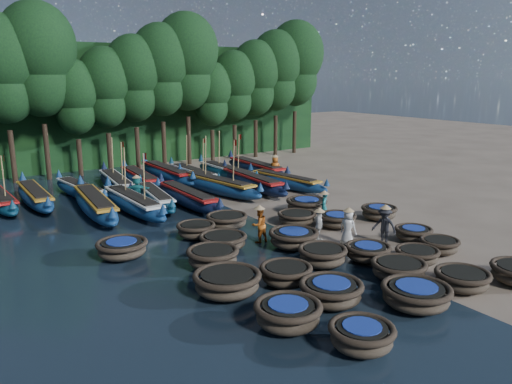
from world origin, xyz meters
TOP-DOWN VIEW (x-y plane):
  - ground at (0.00, 0.00)m, footprint 120.00×120.00m
  - foliage_wall at (0.00, 23.50)m, footprint 40.00×3.00m
  - coracle_1 at (-4.88, -9.68)m, footprint 2.24×2.24m
  - coracle_2 at (-1.48, -8.82)m, footprint 2.79×2.79m
  - coracle_3 at (1.05, -8.82)m, footprint 2.37×2.37m
  - coracle_5 at (-5.82, -7.54)m, footprint 2.13×2.13m
  - coracle_6 at (-3.64, -7.07)m, footprint 2.18×2.18m
  - coracle_7 at (-0.13, -6.96)m, footprint 2.16×2.16m
  - coracle_8 at (1.78, -6.29)m, footprint 1.79×1.79m
  - coracle_9 at (3.58, -6.03)m, footprint 1.70×1.70m
  - coracle_10 at (-6.14, -4.48)m, footprint 2.91×2.91m
  - coracle_11 at (-3.91, -4.95)m, footprint 2.25×2.25m
  - coracle_12 at (-1.57, -4.29)m, footprint 2.19×2.19m
  - coracle_13 at (0.36, -4.93)m, footprint 1.91×1.91m
  - coracle_14 at (4.02, -4.29)m, footprint 1.76×1.76m
  - coracle_15 at (-5.33, -2.02)m, footprint 2.37×2.37m
  - coracle_16 at (-3.88, -0.35)m, footprint 2.45×2.45m
  - coracle_17 at (-1.19, -1.96)m, footprint 2.24×2.24m
  - coracle_18 at (2.56, -0.74)m, footprint 2.28×2.28m
  - coracle_19 at (5.39, -0.94)m, footprint 2.14×2.14m
  - coracle_20 at (-7.93, 1.12)m, footprint 2.35×2.35m
  - coracle_21 at (-4.15, 1.70)m, footprint 2.04×2.04m
  - coracle_22 at (-2.15, 2.21)m, footprint 2.22×2.22m
  - coracle_23 at (1.20, 0.82)m, footprint 2.12×2.12m
  - coracle_24 at (2.98, 2.18)m, footprint 2.46×2.46m
  - long_boat_2 at (-6.84, 8.51)m, footprint 2.28×8.73m
  - long_boat_3 at (-4.98, 7.72)m, footprint 1.65×8.34m
  - long_boat_4 at (-3.32, 8.56)m, footprint 2.22×7.26m
  - long_boat_5 at (-1.82, 7.27)m, footprint 1.48×8.12m
  - long_boat_6 at (1.15, 9.03)m, footprint 2.84×8.50m
  - long_boat_7 at (3.67, 8.66)m, footprint 2.03×8.54m
  - long_boat_8 at (5.80, 7.77)m, footprint 2.33×7.50m
  - long_boat_9 at (-11.01, 12.94)m, footprint 1.70×7.67m
  - long_boat_10 at (-9.18, 12.60)m, footprint 1.46×8.09m
  - long_boat_11 at (-6.47, 12.83)m, footprint 2.20×7.48m
  - long_boat_12 at (-3.94, 13.50)m, footprint 2.23×8.06m
  - long_boat_13 at (-2.11, 14.03)m, footprint 1.95×8.02m
  - long_boat_14 at (0.12, 14.53)m, footprint 1.58×8.65m
  - long_boat_15 at (1.69, 13.40)m, footprint 1.43×7.63m
  - long_boat_16 at (3.95, 12.48)m, footprint 1.50×8.20m
  - long_boat_17 at (6.61, 12.48)m, footprint 1.90×8.65m
  - fisherman_0 at (1.10, -2.98)m, footprint 0.73×0.92m
  - fisherman_1 at (2.86, 0.61)m, footprint 0.65×0.63m
  - fisherman_2 at (-1.99, -0.42)m, footprint 0.83×0.66m
  - fisherman_3 at (2.51, -3.85)m, footprint 1.00×1.30m
  - fisherman_4 at (0.32, -1.91)m, footprint 0.88×0.90m
  - fisherman_5 at (-4.08, 9.38)m, footprint 1.60×1.21m
  - fisherman_6 at (6.72, 10.26)m, footprint 1.02×1.04m
  - tree_3 at (-9.10, 20.00)m, footprint 4.92×4.92m
  - tree_4 at (-6.80, 20.00)m, footprint 5.34×5.34m
  - tree_5 at (-4.50, 20.00)m, footprint 3.68×3.68m
  - tree_6 at (-2.20, 20.00)m, footprint 4.09×4.09m
  - tree_7 at (0.10, 20.00)m, footprint 4.51×4.51m
  - tree_8 at (2.40, 20.00)m, footprint 4.92×4.92m
  - tree_9 at (4.70, 20.00)m, footprint 5.34×5.34m
  - tree_10 at (7.00, 20.00)m, footprint 3.68×3.68m
  - tree_11 at (9.30, 20.00)m, footprint 4.09×4.09m
  - tree_12 at (11.60, 20.00)m, footprint 4.51×4.51m
  - tree_13 at (13.90, 20.00)m, footprint 4.92×4.92m
  - tree_14 at (16.20, 20.00)m, footprint 5.34×5.34m

SIDE VIEW (x-z plane):
  - ground at x=0.00m, z-range 0.00..0.00m
  - coracle_23 at x=1.20m, z-range 0.05..0.69m
  - coracle_14 at x=4.02m, z-range 0.05..0.70m
  - coracle_8 at x=1.78m, z-range 0.05..0.71m
  - coracle_9 at x=3.58m, z-range 0.05..0.72m
  - coracle_16 at x=-3.88m, z-range 0.05..0.74m
  - coracle_18 at x=2.56m, z-range 0.05..0.75m
  - coracle_3 at x=1.05m, z-range 0.05..0.77m
  - coracle_13 at x=0.36m, z-range 0.06..0.77m
  - coracle_19 at x=5.39m, z-range 0.06..0.77m
  - coracle_21 at x=-4.15m, z-range 0.05..0.78m
  - coracle_22 at x=-2.15m, z-range 0.05..0.79m
  - coracle_7 at x=-0.13m, z-range 0.05..0.80m
  - coracle_11 at x=-3.91m, z-range 0.06..0.82m
  - coracle_20 at x=-7.93m, z-range 0.06..0.82m
  - coracle_1 at x=-4.88m, z-range 0.06..0.83m
  - coracle_2 at x=-1.48m, z-range 0.06..0.85m
  - coracle_12 at x=-1.57m, z-range 0.06..0.86m
  - coracle_17 at x=-1.19m, z-range 0.06..0.88m
  - coracle_6 at x=-3.64m, z-range 0.06..0.88m
  - coracle_15 at x=-5.33m, z-range 0.06..0.89m
  - coracle_24 at x=2.98m, z-range 0.06..0.88m
  - coracle_5 at x=-5.82m, z-range 0.07..0.90m
  - coracle_10 at x=-6.14m, z-range 0.06..0.91m
  - long_boat_4 at x=-3.32m, z-range -0.15..1.14m
  - long_boat_11 at x=-6.47m, z-range -0.16..1.17m
  - long_boat_8 at x=5.80m, z-range -0.16..1.17m
  - long_boat_15 at x=1.69m, z-range -1.11..2.14m
  - long_boat_9 at x=-11.01m, z-range -1.11..2.15m
  - long_boat_13 at x=-2.11m, z-range -0.17..1.25m
  - long_boat_10 at x=-9.18m, z-range -0.17..1.25m
  - long_boat_5 at x=-1.82m, z-range -0.17..1.26m
  - long_boat_12 at x=-3.94m, z-range -1.17..2.27m
  - long_boat_16 at x=3.95m, z-range -1.19..2.29m
  - long_boat_3 at x=-4.98m, z-range -1.21..2.33m
  - long_boat_7 at x=3.67m, z-range -0.18..1.33m
  - long_boat_14 at x=0.12m, z-range -0.18..1.34m
  - long_boat_17 at x=6.61m, z-range -0.18..1.34m
  - long_boat_6 at x=1.15m, z-range -1.25..2.41m
  - long_boat_2 at x=-6.84m, z-range -0.18..1.36m
  - fisherman_4 at x=0.32m, z-range -0.02..1.70m
  - fisherman_1 at x=2.86m, z-range 0.02..1.73m
  - fisherman_5 at x=-4.08m, z-range -0.07..1.82m
  - fisherman_2 at x=-1.99m, z-range -0.05..1.81m
  - fisherman_0 at x=1.10m, z-range -0.04..1.82m
  - fisherman_3 at x=2.51m, z-range -0.06..1.91m
  - fisherman_6 at x=6.72m, z-range -0.05..1.96m
  - foliage_wall at x=0.00m, z-range 0.00..10.00m
  - tree_5 at x=-4.50m, z-range 1.63..10.31m
  - tree_10 at x=7.00m, z-range 1.63..10.31m
  - tree_6 at x=-2.20m, z-range 1.82..11.47m
  - tree_11 at x=9.30m, z-range 1.82..11.47m
  - tree_7 at x=0.10m, z-range 2.01..12.64m
  - tree_12 at x=11.60m, z-range 2.01..12.64m
  - tree_3 at x=-9.10m, z-range 2.19..13.80m
  - tree_8 at x=2.40m, z-range 2.19..13.80m
  - tree_13 at x=13.90m, z-range 2.19..13.80m
  - tree_4 at x=-6.80m, z-range 2.38..14.96m
  - tree_9 at x=4.70m, z-range 2.38..14.96m
  - tree_14 at x=16.20m, z-range 2.38..14.96m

